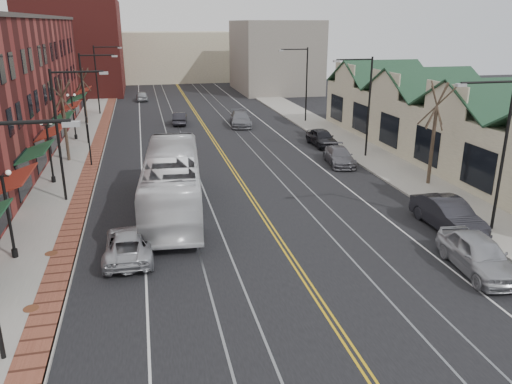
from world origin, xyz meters
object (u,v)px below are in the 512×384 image
parked_suv (129,244)px  parked_car_b (448,215)px  parked_car_a (478,254)px  parked_car_d (322,138)px  transit_bus (172,181)px  parked_car_c (339,156)px

parked_suv → parked_car_b: parked_car_b is taller
parked_car_a → parked_car_d: 24.52m
transit_bus → parked_car_c: size_ratio=2.84×
parked_car_d → transit_bus: bearing=-137.7°
parked_suv → parked_car_a: size_ratio=0.98×
parked_car_a → parked_car_d: parked_car_a is taller
parked_car_c → parked_car_d: size_ratio=1.03×
transit_bus → parked_car_d: (14.30, 13.67, -1.06)m
parked_car_a → parked_car_b: size_ratio=0.97×
parked_car_c → parked_car_b: bearing=-78.9°
parked_car_a → parked_car_b: parked_car_a is taller
parked_car_a → parked_car_d: bearing=92.4°
parked_car_a → parked_car_c: size_ratio=1.07×
parked_car_a → parked_car_b: bearing=78.2°
parked_suv → parked_car_d: size_ratio=1.08×
parked_suv → parked_car_d: (16.80, 19.50, 0.09)m
parked_suv → parked_car_b: bearing=-179.8°
parked_car_b → parked_car_d: size_ratio=1.13×
parked_car_b → parked_car_c: size_ratio=1.10×
parked_car_a → parked_car_b: (1.48, 4.64, -0.00)m
transit_bus → parked_car_c: transit_bus is taller
parked_car_a → parked_suv: bearing=167.9°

